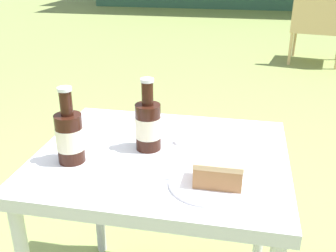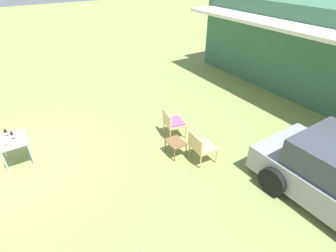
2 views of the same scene
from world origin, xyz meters
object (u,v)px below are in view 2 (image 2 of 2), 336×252
Objects in this scene: cake_on_plate at (5,144)px; cola_bottle_far at (6,133)px; garden_side_table at (176,143)px; cola_bottle_near at (12,135)px; patio_table at (13,142)px; wicker_chair_cushioned at (173,122)px; wicker_chair_plain at (201,146)px.

cola_bottle_far reaches higher than cake_on_plate.
cake_on_plate is (-1.67, -3.71, 0.36)m from garden_side_table.
cake_on_plate is 0.91× the size of cola_bottle_near.
garden_side_table is 2.19× the size of cola_bottle_far.
patio_table is at bearing 21.29° from cola_bottle_far.
wicker_chair_cushioned is 3.78× the size of cake_on_plate.
wicker_chair_cushioned is 4.29m from cola_bottle_far.
wicker_chair_plain is at bearing 58.85° from patio_table.
garden_side_table is 4.23m from cola_bottle_far.
cola_bottle_far is at bearing -119.92° from garden_side_table.
garden_side_table is 0.66× the size of patio_table.
patio_table reaches higher than garden_side_table.
cake_on_plate is (-2.21, -4.11, 0.24)m from wicker_chair_plain.
garden_side_table is at bearing 61.73° from cola_bottle_near.
cola_bottle_near is (-0.23, 0.18, 0.05)m from cake_on_plate.
wicker_chair_cushioned is 4.23m from cake_on_plate.
wicker_chair_plain reaches higher than patio_table.
cola_bottle_far reaches higher than garden_side_table.
patio_table is 0.32m from cola_bottle_far.
wicker_chair_cushioned is 0.90m from garden_side_table.
patio_table is 0.17m from cola_bottle_near.
wicker_chair_plain reaches higher than garden_side_table.
garden_side_table is at bearing 62.53° from patio_table.
patio_table is 3.65× the size of cake_on_plate.
cola_bottle_near is at bearing 151.47° from patio_table.
wicker_chair_cushioned is 1.57× the size of garden_side_table.
wicker_chair_plain is 4.62m from patio_table.
garden_side_table is at bearing 40.96° from wicker_chair_plain.
wicker_chair_plain is at bearing 56.88° from cola_bottle_far.
wicker_chair_cushioned is 1.33m from wicker_chair_plain.
wicker_chair_plain is 3.45× the size of cola_bottle_near.
cake_on_plate is (-0.88, -4.13, 0.24)m from wicker_chair_cushioned.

